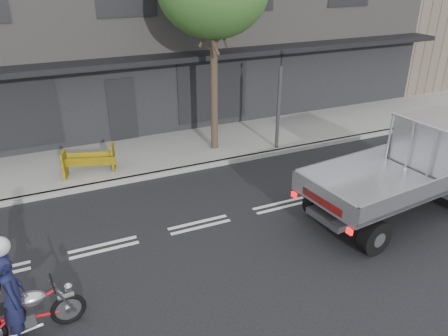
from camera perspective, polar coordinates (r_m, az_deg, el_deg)
ground at (r=11.24m, az=-3.25°, el=-7.42°), size 80.00×80.00×0.00m
sidewalk at (r=15.19m, az=-9.63°, el=1.75°), size 32.00×3.20×0.15m
kerb at (r=13.78m, az=-7.89°, el=-0.68°), size 32.00×0.20×0.15m
building_main at (r=20.53m, az=-15.59°, el=18.75°), size 26.00×10.00×8.00m
traffic_light_pole at (r=14.98m, az=7.14°, el=8.02°), size 0.12×0.12×3.50m
motorcycle at (r=8.74m, az=-24.31°, el=-16.88°), size 1.98×0.58×1.02m
rider at (r=8.51m, az=-25.82°, el=-15.06°), size 0.49×0.70×1.83m
flatbed_ute at (r=12.83m, az=25.44°, el=1.34°), size 5.44×2.70×2.43m
construction_barrier at (r=13.75m, az=-17.05°, el=0.65°), size 1.67×1.06×0.87m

